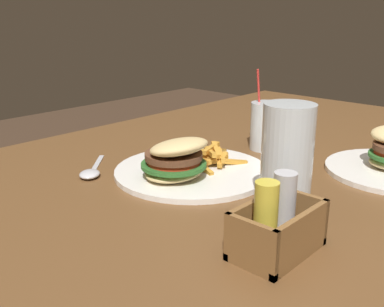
{
  "coord_description": "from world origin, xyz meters",
  "views": [
    {
      "loc": [
        0.72,
        0.46,
        1.06
      ],
      "look_at": [
        0.11,
        -0.11,
        0.79
      ],
      "focal_mm": 42.0,
      "sensor_mm": 36.0,
      "label": 1
    }
  ],
  "objects_px": {
    "spoon": "(91,173)",
    "condiment_caddy": "(276,227)",
    "juice_glass": "(266,127)",
    "beer_glass": "(286,165)",
    "meal_plate_near": "(186,165)"
  },
  "relations": [
    {
      "from": "meal_plate_near",
      "to": "beer_glass",
      "type": "relative_size",
      "value": 1.71
    },
    {
      "from": "beer_glass",
      "to": "juice_glass",
      "type": "height_order",
      "value": "juice_glass"
    },
    {
      "from": "spoon",
      "to": "condiment_caddy",
      "type": "xyz_separation_m",
      "value": [
        0.0,
        0.42,
        0.03
      ]
    },
    {
      "from": "meal_plate_near",
      "to": "spoon",
      "type": "height_order",
      "value": "meal_plate_near"
    },
    {
      "from": "meal_plate_near",
      "to": "juice_glass",
      "type": "distance_m",
      "value": 0.27
    },
    {
      "from": "condiment_caddy",
      "to": "meal_plate_near",
      "type": "bearing_deg",
      "value": -113.4
    },
    {
      "from": "spoon",
      "to": "condiment_caddy",
      "type": "relative_size",
      "value": 1.0
    },
    {
      "from": "beer_glass",
      "to": "juice_glass",
      "type": "relative_size",
      "value": 0.96
    },
    {
      "from": "beer_glass",
      "to": "condiment_caddy",
      "type": "bearing_deg",
      "value": 26.71
    },
    {
      "from": "juice_glass",
      "to": "spoon",
      "type": "height_order",
      "value": "juice_glass"
    },
    {
      "from": "beer_glass",
      "to": "juice_glass",
      "type": "distance_m",
      "value": 0.36
    },
    {
      "from": "juice_glass",
      "to": "condiment_caddy",
      "type": "distance_m",
      "value": 0.48
    },
    {
      "from": "juice_glass",
      "to": "spoon",
      "type": "bearing_deg",
      "value": -20.91
    },
    {
      "from": "juice_glass",
      "to": "spoon",
      "type": "distance_m",
      "value": 0.42
    },
    {
      "from": "beer_glass",
      "to": "condiment_caddy",
      "type": "xyz_separation_m",
      "value": [
        0.11,
        0.05,
        -0.05
      ]
    }
  ]
}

